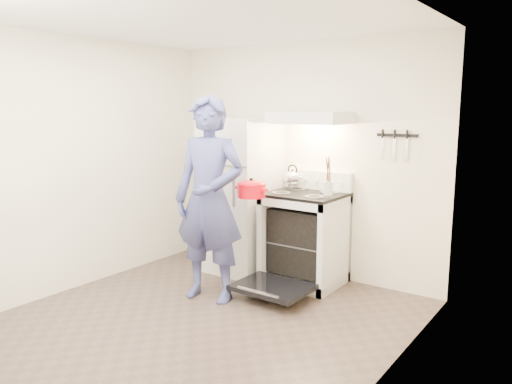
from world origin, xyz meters
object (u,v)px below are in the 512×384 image
person (209,200)px  dutch_oven (251,191)px  stove_body (305,240)px  tea_kettle (292,177)px  refrigerator (241,195)px

person → dutch_oven: person is taller
stove_body → dutch_oven: dutch_oven is taller
tea_kettle → person: 1.08m
refrigerator → tea_kettle: refrigerator is taller
refrigerator → dutch_oven: bearing=-45.5°
person → tea_kettle: bearing=63.3°
refrigerator → stove_body: refrigerator is taller
person → refrigerator: bearing=96.8°
stove_body → tea_kettle: (-0.24, 0.14, 0.62)m
refrigerator → dutch_oven: (0.56, -0.57, 0.18)m
refrigerator → tea_kettle: bearing=16.4°
tea_kettle → person: bearing=-104.8°
stove_body → tea_kettle: bearing=149.6°
person → dutch_oven: bearing=36.6°
refrigerator → stove_body: bearing=1.8°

